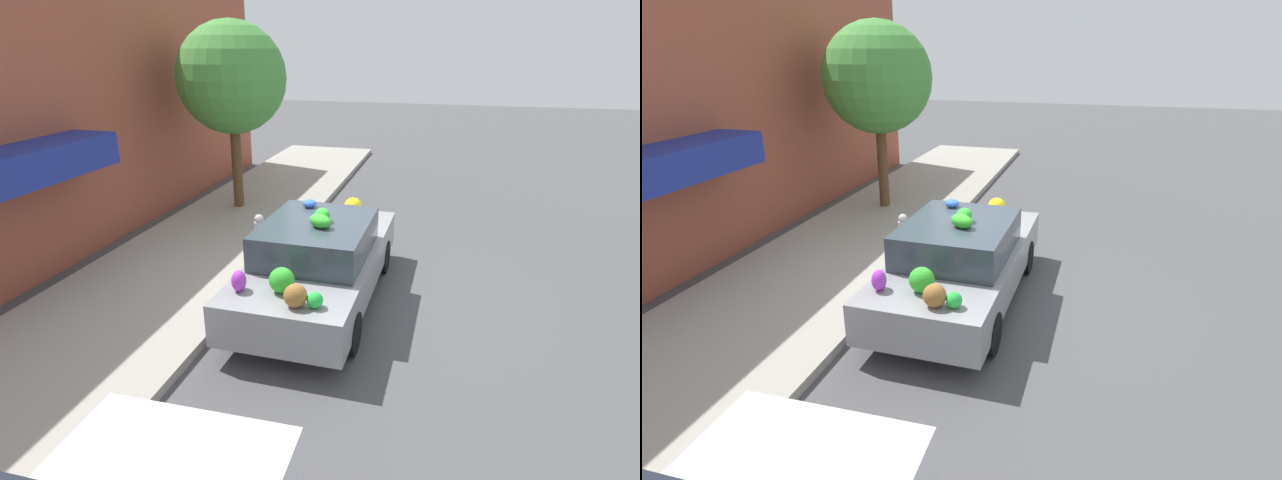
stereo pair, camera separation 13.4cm
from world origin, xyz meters
TOP-DOWN VIEW (x-y plane):
  - ground_plane at (0.00, 0.00)m, footprint 60.00×60.00m
  - sidewalk_curb at (0.00, 2.70)m, footprint 24.00×3.20m
  - building_facade at (-0.06, 4.92)m, footprint 18.00×1.20m
  - street_tree at (3.97, 3.08)m, footprint 2.52×2.52m
  - fire_hydrant at (1.49, 1.55)m, footprint 0.20×0.20m
  - art_car at (-0.04, -0.07)m, footprint 4.37×1.85m

SIDE VIEW (x-z plane):
  - ground_plane at x=0.00m, z-range 0.00..0.00m
  - sidewalk_curb at x=0.00m, z-range 0.00..0.15m
  - fire_hydrant at x=1.49m, z-range 0.14..0.84m
  - art_car at x=-0.04m, z-range -0.08..1.54m
  - building_facade at x=-0.06m, z-range -0.03..5.27m
  - street_tree at x=3.97m, z-range 1.03..5.33m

